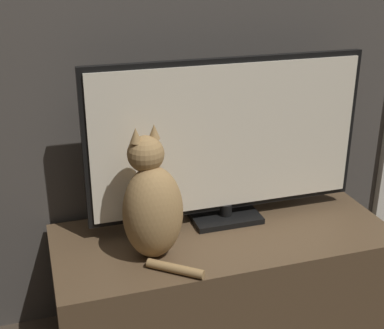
# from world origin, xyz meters

# --- Properties ---
(tv_stand) EXTENTS (1.14, 0.48, 0.40)m
(tv_stand) POSITION_xyz_m (0.00, 0.94, 0.20)
(tv_stand) COLOR brown
(tv_stand) RESTS_ON ground_plane
(tv) EXTENTS (0.96, 0.14, 0.58)m
(tv) POSITION_xyz_m (0.04, 1.03, 0.70)
(tv) COLOR black
(tv) RESTS_ON tv_stand
(cat) EXTENTS (0.23, 0.30, 0.42)m
(cat) POSITION_xyz_m (-0.26, 0.88, 0.57)
(cat) COLOR #997547
(cat) RESTS_ON tv_stand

